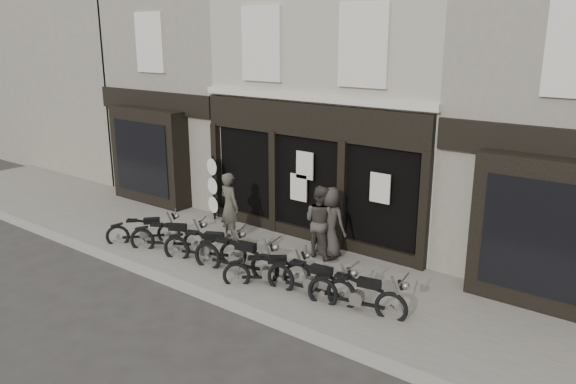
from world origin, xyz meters
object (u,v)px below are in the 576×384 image
Objects in this scene: man_centre at (320,222)px; motorcycle_2 at (206,249)px; motorcycle_3 at (237,260)px; motorcycle_5 at (311,284)px; motorcycle_0 at (144,233)px; man_right at (330,222)px; man_left at (230,206)px; advert_sign_post at (213,191)px; motorcycle_4 at (268,273)px; motorcycle_1 at (170,239)px; motorcycle_6 at (357,297)px.

motorcycle_2 is at bearing 48.81° from man_centre.
motorcycle_3 is 1.05× the size of motorcycle_5.
motorcycle_0 is 0.89× the size of man_right.
man_left is 0.90× the size of advert_sign_post.
motorcycle_4 is 0.81× the size of advert_sign_post.
advert_sign_post is at bearing 78.98° from motorcycle_1.
motorcycle_1 is 1.03× the size of man_centre.
man_left reaches higher than motorcycle_2.
motorcycle_1 is 4.05m from man_centre.
motorcycle_0 is 0.77× the size of advert_sign_post.
motorcycle_3 is at bearing 140.75° from motorcycle_4.
advert_sign_post is (-2.17, 2.47, 0.61)m from motorcycle_2.
motorcycle_1 is at bearing 36.66° from man_centre.
motorcycle_0 is at bearing 142.06° from motorcycle_4.
man_centre reaches higher than motorcycle_0.
motorcycle_5 is 2.43m from man_centre.
motorcycle_0 is 6.74m from motorcycle_6.
man_right is (4.61, 2.26, 0.66)m from motorcycle_0.
man_centre is at bearing -22.53° from motorcycle_0.
man_centre is at bearing 19.10° from motorcycle_2.
motorcycle_6 is 5.27m from man_left.
man_left is 1.85m from advert_sign_post.
motorcycle_2 is 1.10× the size of man_left.
advert_sign_post reaches higher than man_centre.
motorcycle_2 is at bearing -27.49° from motorcycle_1.
motorcycle_6 is (1.13, 0.05, -0.01)m from motorcycle_5.
motorcycle_6 is (4.43, 0.03, -0.01)m from motorcycle_2.
man_left is at bearing -4.65° from motorcycle_0.
motorcycle_5 is (3.30, -0.03, -0.00)m from motorcycle_2.
advert_sign_post is at bearing 131.38° from motorcycle_3.
motorcycle_0 is at bearing -81.55° from advert_sign_post.
man_centre is 0.24m from man_right.
motorcycle_5 is at bearing -47.20° from motorcycle_0.
motorcycle_1 is at bearing -59.31° from advert_sign_post.
motorcycle_5 is at bearing -24.73° from motorcycle_2.
motorcycle_0 is 4.44m from motorcycle_4.
motorcycle_0 is 1.02m from motorcycle_1.
motorcycle_0 is 5.61m from motorcycle_5.
motorcycle_1 is at bearing 79.13° from man_left.
motorcycle_4 is (2.13, -0.11, -0.04)m from motorcycle_2.
man_left is 1.01× the size of man_centre.
motorcycle_3 is 1.27× the size of man_right.
motorcycle_3 is 0.99m from motorcycle_4.
motorcycle_0 is 0.87× the size of man_centre.
man_right is (2.30, 2.16, 0.61)m from motorcycle_2.
man_right is 0.87× the size of advert_sign_post.
man_right is at bearing -132.37° from man_centre.
motorcycle_5 is at bearing 172.30° from motorcycle_6.
motorcycle_4 is at bearing 172.85° from motorcycle_6.
motorcycle_5 is (2.16, 0.05, -0.02)m from motorcycle_3.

